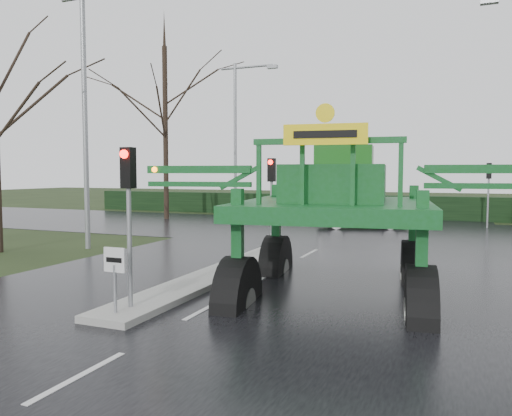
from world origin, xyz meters
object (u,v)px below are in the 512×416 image
at_px(keep_left_sign, 115,269).
at_px(street_light_left_far, 240,126).
at_px(traffic_signal_mid, 271,184).
at_px(traffic_signal_far, 489,180).
at_px(crop_sprayer, 241,189).
at_px(traffic_signal_near, 128,192).
at_px(street_light_left_near, 91,95).
at_px(white_sedan, 362,229).

distance_m(keep_left_sign, street_light_left_far, 23.11).
xyz_separation_m(keep_left_sign, street_light_left_far, (-6.89, 21.50, 4.93)).
distance_m(traffic_signal_mid, traffic_signal_far, 14.75).
height_order(street_light_left_far, crop_sprayer, street_light_left_far).
bearing_deg(keep_left_sign, traffic_signal_far, 70.07).
relative_size(traffic_signal_near, traffic_signal_far, 1.00).
xyz_separation_m(traffic_signal_near, traffic_signal_mid, (0.00, 8.50, 0.00)).
bearing_deg(street_light_left_near, traffic_signal_near, -45.47).
xyz_separation_m(traffic_signal_near, traffic_signal_far, (7.80, 21.02, 0.00)).
xyz_separation_m(traffic_signal_far, white_sedan, (-6.25, -2.82, -2.59)).
distance_m(street_light_left_near, street_light_left_far, 14.00).
distance_m(traffic_signal_mid, street_light_left_near, 7.83).
height_order(traffic_signal_far, street_light_left_far, street_light_left_far).
bearing_deg(street_light_left_near, street_light_left_far, 90.00).
bearing_deg(traffic_signal_far, crop_sprayer, 72.40).
relative_size(traffic_signal_far, street_light_left_far, 0.35).
xyz_separation_m(traffic_signal_far, street_light_left_far, (-14.69, -0.01, 3.40)).
bearing_deg(traffic_signal_mid, traffic_signal_far, 58.07).
relative_size(keep_left_sign, street_light_left_near, 0.14).
bearing_deg(keep_left_sign, street_light_left_far, 107.78).
xyz_separation_m(traffic_signal_near, street_light_left_near, (-6.89, 7.01, 3.40)).
height_order(keep_left_sign, crop_sprayer, crop_sprayer).
height_order(street_light_left_near, street_light_left_far, same).
relative_size(keep_left_sign, traffic_signal_near, 0.38).
bearing_deg(traffic_signal_mid, white_sedan, 80.93).
bearing_deg(street_light_left_near, white_sedan, 52.97).
distance_m(street_light_left_far, white_sedan, 10.73).
height_order(crop_sprayer, white_sedan, crop_sprayer).
distance_m(traffic_signal_far, white_sedan, 7.33).
bearing_deg(traffic_signal_mid, crop_sprayer, -75.39).
xyz_separation_m(keep_left_sign, traffic_signal_near, (0.00, 0.49, 1.53)).
bearing_deg(street_light_left_near, crop_sprayer, -30.77).
xyz_separation_m(traffic_signal_near, white_sedan, (1.55, 18.20, -2.59)).
relative_size(traffic_signal_mid, traffic_signal_far, 1.00).
bearing_deg(traffic_signal_near, white_sedan, 85.14).
relative_size(traffic_signal_near, white_sedan, 0.74).
relative_size(traffic_signal_near, street_light_left_far, 0.35).
height_order(traffic_signal_far, street_light_left_near, street_light_left_near).
xyz_separation_m(street_light_left_near, white_sedan, (8.44, 11.19, -5.99)).
bearing_deg(street_light_left_far, traffic_signal_mid, -61.14).
bearing_deg(street_light_left_far, white_sedan, -18.40).
height_order(traffic_signal_mid, crop_sprayer, crop_sprayer).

